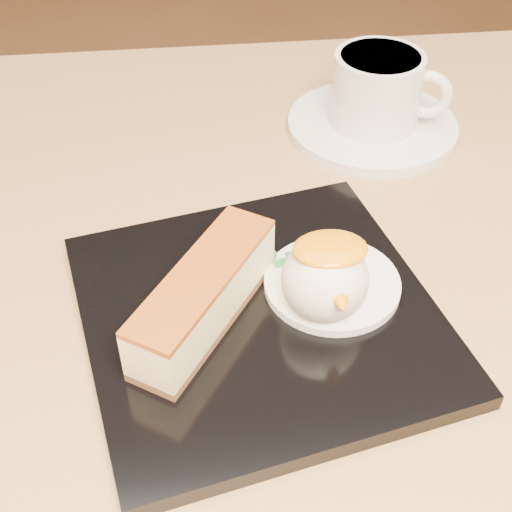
{
  "coord_description": "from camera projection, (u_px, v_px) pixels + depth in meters",
  "views": [
    {
      "loc": [
        0.01,
        -0.32,
        1.06
      ],
      "look_at": [
        0.05,
        0.01,
        0.76
      ],
      "focal_mm": 50.0,
      "sensor_mm": 36.0,
      "label": 1
    }
  ],
  "objects": [
    {
      "name": "table",
      "position": [
        196.0,
        453.0,
        0.57
      ],
      "size": [
        0.8,
        0.8,
        0.72
      ],
      "color": "black",
      "rests_on": "ground"
    },
    {
      "name": "dessert_plate",
      "position": [
        259.0,
        316.0,
        0.46
      ],
      "size": [
        0.26,
        0.26,
        0.01
      ],
      "primitive_type": "cube",
      "rotation": [
        0.0,
        0.0,
        0.21
      ],
      "color": "black",
      "rests_on": "table"
    },
    {
      "name": "cheesecake",
      "position": [
        204.0,
        296.0,
        0.44
      ],
      "size": [
        0.1,
        0.12,
        0.04
      ],
      "rotation": [
        0.0,
        0.0,
        0.99
      ],
      "color": "brown",
      "rests_on": "dessert_plate"
    },
    {
      "name": "cream_smear",
      "position": [
        332.0,
        284.0,
        0.47
      ],
      "size": [
        0.09,
        0.09,
        0.01
      ],
      "primitive_type": "cylinder",
      "color": "white",
      "rests_on": "dessert_plate"
    },
    {
      "name": "ice_cream_scoop",
      "position": [
        325.0,
        280.0,
        0.44
      ],
      "size": [
        0.05,
        0.05,
        0.05
      ],
      "primitive_type": "sphere",
      "color": "white",
      "rests_on": "cream_smear"
    },
    {
      "name": "mango_sauce",
      "position": [
        330.0,
        249.0,
        0.42
      ],
      "size": [
        0.05,
        0.03,
        0.01
      ],
      "primitive_type": "ellipsoid",
      "color": "orange",
      "rests_on": "ice_cream_scoop"
    },
    {
      "name": "mint_sprig",
      "position": [
        283.0,
        258.0,
        0.48
      ],
      "size": [
        0.03,
        0.02,
        0.0
      ],
      "color": "#2C863D",
      "rests_on": "cream_smear"
    },
    {
      "name": "saucer",
      "position": [
        372.0,
        126.0,
        0.63
      ],
      "size": [
        0.15,
        0.15,
        0.01
      ],
      "primitive_type": "cylinder",
      "color": "white",
      "rests_on": "table"
    },
    {
      "name": "coffee_cup",
      "position": [
        379.0,
        88.0,
        0.61
      ],
      "size": [
        0.1,
        0.08,
        0.06
      ],
      "rotation": [
        0.0,
        0.0,
        -0.32
      ],
      "color": "white",
      "rests_on": "saucer"
    }
  ]
}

